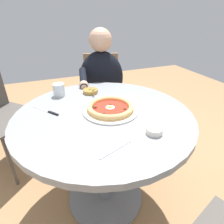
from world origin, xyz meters
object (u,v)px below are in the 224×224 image
(pizza_on_plate, at_px, (110,108))
(dining_table, at_px, (104,133))
(fork_utensil, at_px, (116,149))
(olive_pan, at_px, (91,91))
(ramekin_capers, at_px, (154,130))
(water_glass, at_px, (59,90))
(diner_person, at_px, (102,97))
(cafe_chair_diner, at_px, (102,89))
(steak_knife, at_px, (49,112))

(pizza_on_plate, bearing_deg, dining_table, -172.43)
(fork_utensil, bearing_deg, olive_pan, 83.77)
(ramekin_capers, height_order, fork_utensil, ramekin_capers)
(water_glass, relative_size, olive_pan, 0.64)
(pizza_on_plate, bearing_deg, ramekin_capers, -68.40)
(dining_table, bearing_deg, diner_person, 72.54)
(pizza_on_plate, relative_size, ramekin_capers, 4.15)
(diner_person, relative_size, cafe_chair_diner, 1.29)
(dining_table, height_order, water_glass, water_glass)
(olive_pan, bearing_deg, water_glass, 170.77)
(dining_table, relative_size, fork_utensil, 5.99)
(water_glass, relative_size, diner_person, 0.07)
(ramekin_capers, bearing_deg, steak_knife, 138.38)
(fork_utensil, bearing_deg, pizza_on_plate, 72.70)
(water_glass, bearing_deg, cafe_chair_diner, 45.49)
(fork_utensil, xyz_separation_m, cafe_chair_diner, (0.32, 1.14, -0.20))
(dining_table, height_order, ramekin_capers, ramekin_capers)
(dining_table, height_order, cafe_chair_diner, cafe_chair_diner)
(steak_knife, relative_size, cafe_chair_diner, 0.21)
(fork_utensil, distance_m, cafe_chair_diner, 1.20)
(olive_pan, bearing_deg, pizza_on_plate, -83.65)
(cafe_chair_diner, bearing_deg, steak_knife, -128.55)
(steak_knife, bearing_deg, olive_pan, 31.92)
(diner_person, bearing_deg, ramekin_capers, -93.30)
(diner_person, bearing_deg, steak_knife, -132.13)
(olive_pan, height_order, fork_utensil, olive_pan)
(olive_pan, bearing_deg, cafe_chair_diner, 63.85)
(olive_pan, bearing_deg, dining_table, -92.08)
(water_glass, bearing_deg, olive_pan, -9.23)
(pizza_on_plate, distance_m, diner_person, 0.74)
(pizza_on_plate, height_order, cafe_chair_diner, cafe_chair_diner)
(olive_pan, height_order, diner_person, diner_person)
(pizza_on_plate, distance_m, steak_knife, 0.36)
(ramekin_capers, relative_size, diner_person, 0.07)
(steak_knife, height_order, fork_utensil, steak_knife)
(dining_table, bearing_deg, water_glass, 120.32)
(fork_utensil, bearing_deg, dining_table, 79.88)
(steak_knife, bearing_deg, diner_person, 47.87)
(dining_table, distance_m, steak_knife, 0.35)
(steak_knife, xyz_separation_m, fork_utensil, (0.24, -0.45, -0.00))
(steak_knife, xyz_separation_m, cafe_chair_diner, (0.55, 0.69, -0.20))
(ramekin_capers, xyz_separation_m, fork_utensil, (-0.22, -0.04, -0.01))
(steak_knife, relative_size, olive_pan, 1.38)
(olive_pan, distance_m, cafe_chair_diner, 0.60)
(diner_person, height_order, cafe_chair_diner, diner_person)
(olive_pan, distance_m, diner_person, 0.48)
(dining_table, bearing_deg, pizza_on_plate, 7.57)
(ramekin_capers, bearing_deg, olive_pan, 104.01)
(fork_utensil, bearing_deg, steak_knife, 117.79)
(pizza_on_plate, relative_size, cafe_chair_diner, 0.37)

